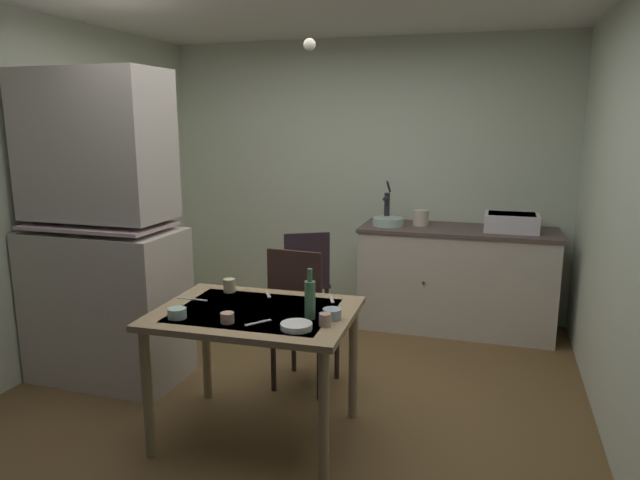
# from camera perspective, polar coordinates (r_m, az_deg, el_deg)

# --- Properties ---
(ground_plane) EXTENTS (5.20, 5.20, 0.00)m
(ground_plane) POSITION_cam_1_polar(r_m,az_deg,el_deg) (3.92, -3.38, -16.01)
(ground_plane) COLOR brown
(wall_back) EXTENTS (3.92, 0.10, 2.58)m
(wall_back) POSITION_cam_1_polar(r_m,az_deg,el_deg) (5.56, 4.30, 6.17)
(wall_back) COLOR beige
(wall_back) RESTS_ON ground
(wall_left) EXTENTS (0.10, 4.30, 2.58)m
(wall_left) POSITION_cam_1_polar(r_m,az_deg,el_deg) (4.59, -27.25, 3.72)
(wall_left) COLOR beige
(wall_left) RESTS_ON ground
(hutch_cabinet) EXTENTS (1.06, 0.59, 2.16)m
(hutch_cabinet) POSITION_cam_1_polar(r_m,az_deg,el_deg) (4.25, -20.84, -0.03)
(hutch_cabinet) COLOR beige
(hutch_cabinet) RESTS_ON ground
(counter_cabinet) EXTENTS (1.69, 0.64, 0.91)m
(counter_cabinet) POSITION_cam_1_polar(r_m,az_deg,el_deg) (5.21, 13.39, -3.78)
(counter_cabinet) COLOR beige
(counter_cabinet) RESTS_ON ground
(sink_basin) EXTENTS (0.44, 0.34, 0.15)m
(sink_basin) POSITION_cam_1_polar(r_m,az_deg,el_deg) (5.09, 18.53, 1.71)
(sink_basin) COLOR white
(sink_basin) RESTS_ON counter_cabinet
(hand_pump) EXTENTS (0.05, 0.27, 0.39)m
(hand_pump) POSITION_cam_1_polar(r_m,az_deg,el_deg) (5.21, 6.68, 3.46)
(hand_pump) COLOR #232328
(hand_pump) RESTS_ON counter_cabinet
(mixing_bowl_counter) EXTENTS (0.27, 0.27, 0.07)m
(mixing_bowl_counter) POSITION_cam_1_polar(r_m,az_deg,el_deg) (5.13, 6.81, 1.83)
(mixing_bowl_counter) COLOR #ADD1C1
(mixing_bowl_counter) RESTS_ON counter_cabinet
(stoneware_crock) EXTENTS (0.14, 0.14, 0.14)m
(stoneware_crock) POSITION_cam_1_polar(r_m,az_deg,el_deg) (5.18, 10.01, 2.19)
(stoneware_crock) COLOR beige
(stoneware_crock) RESTS_ON counter_cabinet
(dining_table) EXTENTS (1.14, 0.87, 0.78)m
(dining_table) POSITION_cam_1_polar(r_m,az_deg,el_deg) (3.32, -6.45, -8.59)
(dining_table) COLOR tan
(dining_table) RESTS_ON ground
(chair_far_side) EXTENTS (0.43, 0.43, 1.01)m
(chair_far_side) POSITION_cam_1_polar(r_m,az_deg,el_deg) (3.91, -1.88, -7.66)
(chair_far_side) COLOR #2F2320
(chair_far_side) RESTS_ON ground
(chair_by_counter) EXTENTS (0.54, 0.54, 0.93)m
(chair_by_counter) POSITION_cam_1_polar(r_m,az_deg,el_deg) (4.90, -1.53, -3.95)
(chair_by_counter) COLOR #2D2226
(chair_by_counter) RESTS_ON ground
(serving_bowl_wide) EXTENTS (0.17, 0.17, 0.03)m
(serving_bowl_wide) POSITION_cam_1_polar(r_m,az_deg,el_deg) (2.98, -2.37, -8.57)
(serving_bowl_wide) COLOR white
(serving_bowl_wide) RESTS_ON dining_table
(soup_bowl_small) EXTENTS (0.10, 0.10, 0.06)m
(soup_bowl_small) POSITION_cam_1_polar(r_m,az_deg,el_deg) (3.22, -14.05, -7.09)
(soup_bowl_small) COLOR #ADD1C1
(soup_bowl_small) RESTS_ON dining_table
(sauce_dish) EXTENTS (0.10, 0.10, 0.06)m
(sauce_dish) POSITION_cam_1_polar(r_m,az_deg,el_deg) (3.12, 1.20, -7.37)
(sauce_dish) COLOR #9EB2C6
(sauce_dish) RESTS_ON dining_table
(mug_tall) EXTENTS (0.06, 0.06, 0.07)m
(mug_tall) POSITION_cam_1_polar(r_m,az_deg,el_deg) (3.02, 0.51, -7.93)
(mug_tall) COLOR tan
(mug_tall) RESTS_ON dining_table
(teacup_cream) EXTENTS (0.08, 0.08, 0.08)m
(teacup_cream) POSITION_cam_1_polar(r_m,az_deg,el_deg) (3.64, -9.02, -4.49)
(teacup_cream) COLOR beige
(teacup_cream) RESTS_ON dining_table
(teacup_mint) EXTENTS (0.07, 0.07, 0.06)m
(teacup_mint) POSITION_cam_1_polar(r_m,az_deg,el_deg) (3.10, -9.22, -7.66)
(teacup_mint) COLOR tan
(teacup_mint) RESTS_ON dining_table
(glass_bottle) EXTENTS (0.06, 0.06, 0.28)m
(glass_bottle) POSITION_cam_1_polar(r_m,az_deg,el_deg) (3.10, -1.01, -5.85)
(glass_bottle) COLOR #4C7F56
(glass_bottle) RESTS_ON dining_table
(table_knife) EXTENTS (0.20, 0.02, 0.00)m
(table_knife) POSITION_cam_1_polar(r_m,az_deg,el_deg) (3.54, -12.62, -5.76)
(table_knife) COLOR silver
(table_knife) RESTS_ON dining_table
(teaspoon_near_bowl) EXTENTS (0.07, 0.14, 0.00)m
(teaspoon_near_bowl) POSITION_cam_1_polar(r_m,az_deg,el_deg) (3.45, 1.17, -5.91)
(teaspoon_near_bowl) COLOR beige
(teaspoon_near_bowl) RESTS_ON dining_table
(teaspoon_by_cup) EXTENTS (0.11, 0.13, 0.00)m
(teaspoon_by_cup) POSITION_cam_1_polar(r_m,az_deg,el_deg) (3.08, -6.19, -8.18)
(teaspoon_by_cup) COLOR beige
(teaspoon_by_cup) RESTS_ON dining_table
(serving_spoon) EXTENTS (0.08, 0.12, 0.00)m
(serving_spoon) POSITION_cam_1_polar(r_m,az_deg,el_deg) (3.55, -5.17, -5.46)
(serving_spoon) COLOR beige
(serving_spoon) RESTS_ON dining_table
(pendant_bulb) EXTENTS (0.08, 0.08, 0.08)m
(pendant_bulb) POSITION_cam_1_polar(r_m,az_deg,el_deg) (3.86, -1.05, 18.89)
(pendant_bulb) COLOR #F9EFCC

